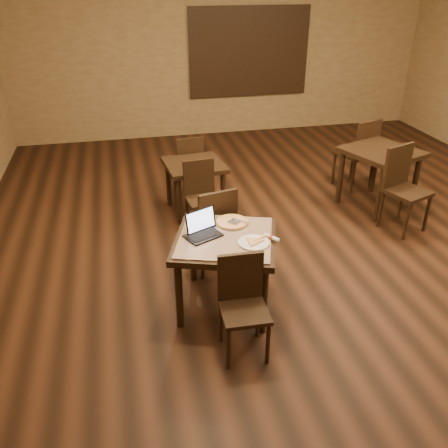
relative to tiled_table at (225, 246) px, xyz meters
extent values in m
plane|color=black|center=(1.24, 0.52, -0.66)|extent=(10.00, 10.00, 0.00)
cube|color=#95784C|center=(1.24, 5.52, 0.84)|extent=(8.00, 0.02, 3.00)
cube|color=#235A81|center=(1.74, 5.49, 0.89)|extent=(2.20, 0.04, 1.50)
cube|color=black|center=(1.74, 5.47, 0.89)|extent=(2.34, 0.02, 1.64)
cylinder|color=black|center=(-0.48, -0.24, -0.31)|extent=(0.07, 0.07, 0.71)
cylinder|color=black|center=(-0.24, 0.48, -0.31)|extent=(0.07, 0.07, 0.71)
cylinder|color=black|center=(0.24, -0.48, -0.31)|extent=(0.07, 0.07, 0.71)
cylinder|color=black|center=(0.48, 0.24, -0.31)|extent=(0.07, 0.07, 0.71)
cube|color=black|center=(0.00, 0.00, 0.06)|extent=(1.17, 1.17, 0.06)
cube|color=#261691|center=(0.00, 0.00, 0.09)|extent=(1.07, 1.07, 0.02)
cylinder|color=black|center=(-0.17, -0.86, -0.45)|extent=(0.04, 0.04, 0.42)
cylinder|color=black|center=(-0.16, -0.53, -0.45)|extent=(0.04, 0.04, 0.42)
cylinder|color=black|center=(0.16, -0.87, -0.45)|extent=(0.04, 0.04, 0.42)
cylinder|color=black|center=(0.17, -0.54, -0.45)|extent=(0.04, 0.04, 0.42)
cube|color=black|center=(0.00, -0.70, -0.23)|extent=(0.40, 0.40, 0.04)
cube|color=black|center=(0.01, -0.52, 0.01)|extent=(0.39, 0.05, 0.44)
cylinder|color=black|center=(0.14, 0.92, -0.43)|extent=(0.04, 0.04, 0.46)
cylinder|color=black|center=(0.22, 0.56, -0.43)|extent=(0.04, 0.04, 0.46)
cylinder|color=black|center=(-0.22, 0.84, -0.43)|extent=(0.04, 0.04, 0.46)
cylinder|color=black|center=(-0.14, 0.48, -0.43)|extent=(0.04, 0.04, 0.46)
cube|color=black|center=(0.00, 0.70, -0.18)|extent=(0.51, 0.51, 0.04)
cube|color=black|center=(0.04, 0.51, 0.08)|extent=(0.42, 0.13, 0.49)
cube|color=black|center=(-0.20, 0.05, 0.11)|extent=(0.39, 0.34, 0.02)
cube|color=black|center=(-0.20, 0.16, 0.22)|extent=(0.31, 0.18, 0.21)
cube|color=#C7D1FC|center=(-0.20, 0.16, 0.22)|extent=(0.28, 0.15, 0.18)
cylinder|color=white|center=(0.22, -0.18, 0.11)|extent=(0.28, 0.28, 0.02)
cylinder|color=silver|center=(0.12, 0.24, 0.11)|extent=(0.33, 0.33, 0.01)
cylinder|color=beige|center=(0.12, 0.24, 0.12)|extent=(0.30, 0.30, 0.02)
torus|color=gold|center=(0.12, 0.24, 0.12)|extent=(0.31, 0.31, 0.02)
cube|color=silver|center=(0.14, 0.22, 0.13)|extent=(0.25, 0.26, 0.01)
cylinder|color=white|center=(0.40, -0.14, 0.12)|extent=(0.12, 0.16, 0.04)
cylinder|color=#B63A16|center=(0.40, -0.14, 0.12)|extent=(0.05, 0.05, 0.04)
cylinder|color=black|center=(2.34, 1.26, -0.27)|extent=(0.08, 0.08, 0.78)
cylinder|color=black|center=(2.09, 1.92, -0.27)|extent=(0.08, 0.08, 0.78)
cylinder|color=black|center=(2.99, 1.51, -0.27)|extent=(0.08, 0.08, 0.78)
cylinder|color=black|center=(2.75, 2.16, -0.27)|extent=(0.08, 0.08, 0.78)
cube|color=black|center=(2.54, 1.71, 0.13)|extent=(1.12, 1.12, 0.07)
cylinder|color=black|center=(2.43, 0.75, -0.41)|extent=(0.04, 0.04, 0.49)
cylinder|color=black|center=(2.29, 1.12, -0.41)|extent=(0.04, 0.04, 0.49)
cylinder|color=black|center=(2.80, 0.89, -0.41)|extent=(0.04, 0.04, 0.49)
cylinder|color=black|center=(2.66, 1.26, -0.41)|extent=(0.04, 0.04, 0.49)
cube|color=black|center=(2.54, 1.00, -0.15)|extent=(0.59, 0.59, 0.04)
cube|color=black|center=(2.47, 1.20, 0.14)|extent=(0.45, 0.20, 0.52)
cylinder|color=black|center=(2.66, 2.68, -0.41)|extent=(0.04, 0.04, 0.49)
cylinder|color=black|center=(2.80, 2.31, -0.41)|extent=(0.04, 0.04, 0.49)
cylinder|color=black|center=(2.29, 2.54, -0.41)|extent=(0.04, 0.04, 0.49)
cylinder|color=black|center=(2.43, 2.17, -0.41)|extent=(0.04, 0.04, 0.49)
cube|color=black|center=(2.54, 2.42, -0.15)|extent=(0.59, 0.59, 0.04)
cube|color=black|center=(2.62, 2.23, 0.14)|extent=(0.45, 0.20, 0.52)
cylinder|color=black|center=(-0.20, 1.77, -0.33)|extent=(0.07, 0.07, 0.66)
cylinder|color=black|center=(-0.26, 2.36, -0.33)|extent=(0.07, 0.07, 0.66)
cylinder|color=black|center=(0.39, 1.83, -0.33)|extent=(0.07, 0.07, 0.66)
cylinder|color=black|center=(0.33, 2.42, -0.33)|extent=(0.07, 0.07, 0.66)
cube|color=black|center=(0.06, 2.10, 0.01)|extent=(0.81, 0.81, 0.06)
cylinder|color=black|center=(-0.09, 1.31, -0.45)|extent=(0.04, 0.04, 0.42)
cylinder|color=black|center=(-0.12, 1.64, -0.45)|extent=(0.04, 0.04, 0.42)
cylinder|color=black|center=(0.25, 1.34, -0.45)|extent=(0.04, 0.04, 0.42)
cylinder|color=black|center=(0.22, 1.67, -0.45)|extent=(0.04, 0.04, 0.42)
cube|color=black|center=(0.06, 1.49, -0.22)|extent=(0.43, 0.43, 0.04)
cube|color=black|center=(0.05, 1.67, 0.02)|extent=(0.39, 0.08, 0.45)
cylinder|color=black|center=(0.22, 2.89, -0.45)|extent=(0.04, 0.04, 0.42)
cylinder|color=black|center=(0.25, 2.55, -0.45)|extent=(0.04, 0.04, 0.42)
cylinder|color=black|center=(-0.12, 2.85, -0.45)|extent=(0.04, 0.04, 0.42)
cylinder|color=black|center=(-0.09, 2.52, -0.45)|extent=(0.04, 0.04, 0.42)
cube|color=black|center=(0.06, 2.70, -0.22)|extent=(0.43, 0.43, 0.04)
cube|color=black|center=(0.08, 2.53, 0.02)|extent=(0.39, 0.08, 0.45)
camera|label=1|loc=(-0.86, -3.70, 2.27)|focal=38.00mm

